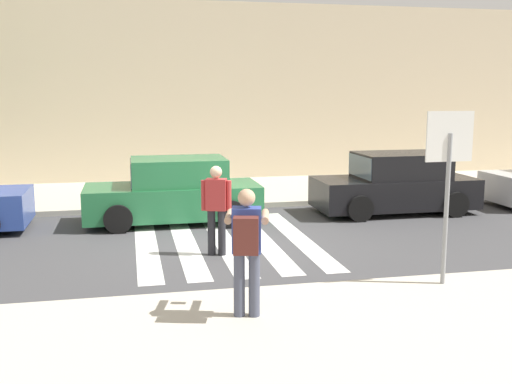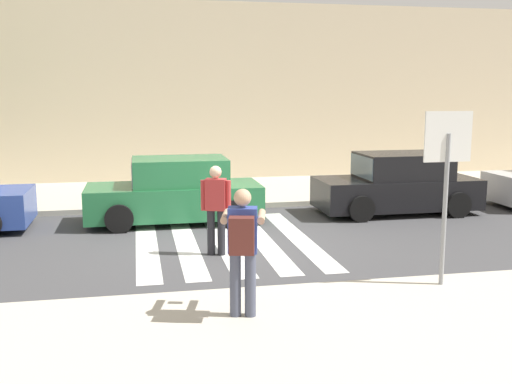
{
  "view_description": "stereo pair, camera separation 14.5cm",
  "coord_description": "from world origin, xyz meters",
  "px_view_note": "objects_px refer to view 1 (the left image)",
  "views": [
    {
      "loc": [
        -1.89,
        -11.84,
        3.12
      ],
      "look_at": [
        0.6,
        -0.2,
        1.1
      ],
      "focal_mm": 42.0,
      "sensor_mm": 36.0,
      "label": 1
    },
    {
      "loc": [
        -1.74,
        -11.87,
        3.12
      ],
      "look_at": [
        0.6,
        -0.2,
        1.1
      ],
      "focal_mm": 42.0,
      "sensor_mm": 36.0,
      "label": 2
    }
  ],
  "objects_px": {
    "parked_car_black": "(396,185)",
    "stop_sign": "(449,159)",
    "pedestrian_crossing": "(216,205)",
    "parked_car_green": "(174,192)",
    "photographer_with_backpack": "(247,242)"
  },
  "relations": [
    {
      "from": "parked_car_green",
      "to": "pedestrian_crossing",
      "type": "bearing_deg",
      "value": -79.69
    },
    {
      "from": "photographer_with_backpack",
      "to": "pedestrian_crossing",
      "type": "distance_m",
      "value": 3.6
    },
    {
      "from": "photographer_with_backpack",
      "to": "parked_car_black",
      "type": "xyz_separation_m",
      "value": [
        5.24,
        6.68,
        -0.44
      ]
    },
    {
      "from": "pedestrian_crossing",
      "to": "parked_car_black",
      "type": "xyz_separation_m",
      "value": [
        5.12,
        3.08,
        -0.25
      ]
    },
    {
      "from": "pedestrian_crossing",
      "to": "parked_car_green",
      "type": "distance_m",
      "value": 3.14
    },
    {
      "from": "stop_sign",
      "to": "pedestrian_crossing",
      "type": "distance_m",
      "value": 4.39
    },
    {
      "from": "stop_sign",
      "to": "photographer_with_backpack",
      "type": "relative_size",
      "value": 1.55
    },
    {
      "from": "stop_sign",
      "to": "parked_car_black",
      "type": "bearing_deg",
      "value": 71.64
    },
    {
      "from": "photographer_with_backpack",
      "to": "parked_car_black",
      "type": "distance_m",
      "value": 8.5
    },
    {
      "from": "stop_sign",
      "to": "photographer_with_backpack",
      "type": "bearing_deg",
      "value": -167.26
    },
    {
      "from": "pedestrian_crossing",
      "to": "parked_car_green",
      "type": "bearing_deg",
      "value": 100.31
    },
    {
      "from": "parked_car_green",
      "to": "parked_car_black",
      "type": "bearing_deg",
      "value": -0.0
    },
    {
      "from": "parked_car_black",
      "to": "stop_sign",
      "type": "bearing_deg",
      "value": -108.36
    },
    {
      "from": "stop_sign",
      "to": "parked_car_green",
      "type": "height_order",
      "value": "stop_sign"
    },
    {
      "from": "parked_car_green",
      "to": "stop_sign",
      "type": "bearing_deg",
      "value": -58.03
    }
  ]
}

